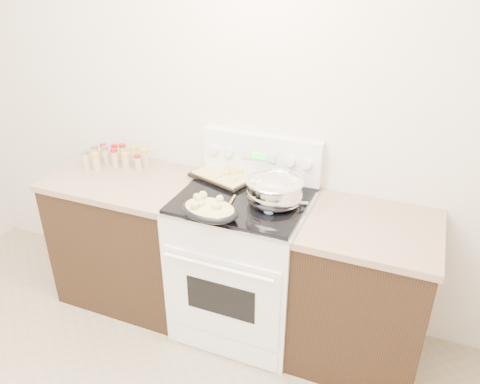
% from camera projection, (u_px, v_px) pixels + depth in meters
% --- Properties ---
extents(counter_left, '(0.93, 0.67, 0.92)m').
position_uv_depth(counter_left, '(132.00, 237.00, 3.21)').
color(counter_left, black).
rests_on(counter_left, ground).
extents(counter_right, '(0.73, 0.67, 0.92)m').
position_uv_depth(counter_right, '(361.00, 293.00, 2.68)').
color(counter_right, black).
rests_on(counter_right, ground).
extents(kitchen_range, '(0.78, 0.73, 1.22)m').
position_uv_depth(kitchen_range, '(243.00, 261.00, 2.91)').
color(kitchen_range, white).
rests_on(kitchen_range, ground).
extents(mixing_bowl, '(0.33, 0.33, 0.19)m').
position_uv_depth(mixing_bowl, '(275.00, 192.00, 2.60)').
color(mixing_bowl, silver).
rests_on(mixing_bowl, kitchen_range).
extents(roasting_pan, '(0.36, 0.28, 0.11)m').
position_uv_depth(roasting_pan, '(209.00, 209.00, 2.48)').
color(roasting_pan, black).
rests_on(roasting_pan, kitchen_range).
extents(baking_sheet, '(0.46, 0.38, 0.06)m').
position_uv_depth(baking_sheet, '(226.00, 175.00, 2.92)').
color(baking_sheet, black).
rests_on(baking_sheet, kitchen_range).
extents(wooden_spoon, '(0.06, 0.28, 0.04)m').
position_uv_depth(wooden_spoon, '(222.00, 212.00, 2.52)').
color(wooden_spoon, '#AB8E4E').
rests_on(wooden_spoon, kitchen_range).
extents(blue_ladle, '(0.22, 0.18, 0.09)m').
position_uv_depth(blue_ladle, '(272.00, 207.00, 2.53)').
color(blue_ladle, '#91C4D9').
rests_on(blue_ladle, kitchen_range).
extents(spice_jars, '(0.39, 0.24, 0.13)m').
position_uv_depth(spice_jars, '(115.00, 157.00, 3.13)').
color(spice_jars, '#BFB28C').
rests_on(spice_jars, counter_left).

